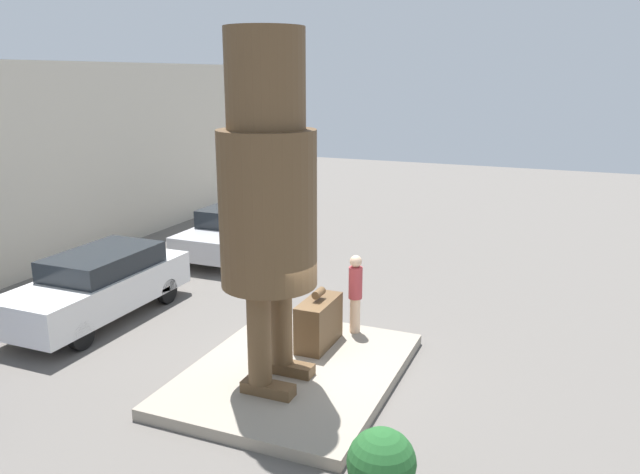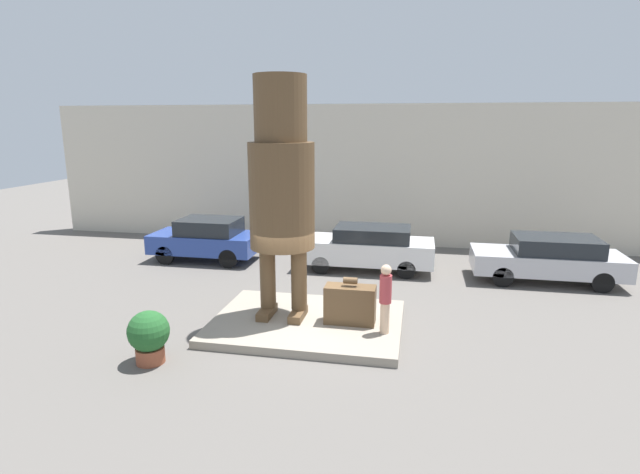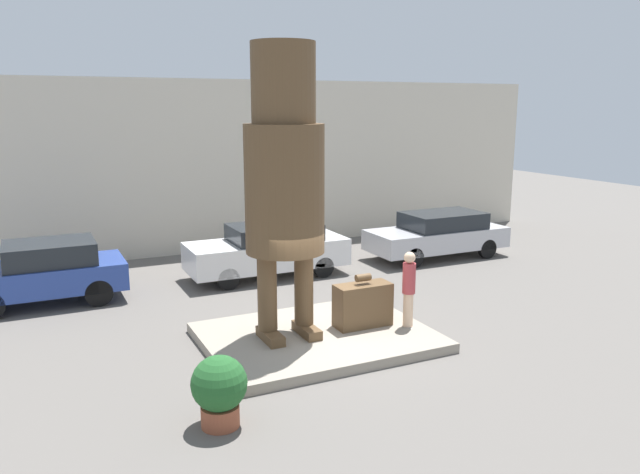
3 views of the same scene
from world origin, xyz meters
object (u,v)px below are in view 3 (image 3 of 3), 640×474
tourist (409,286)px  parked_car_blue (45,271)px  statue_figure (284,170)px  giant_suitcase (363,305)px  parked_car_silver (438,234)px  parked_car_white (269,249)px  planter_pot (219,388)px

tourist → parked_car_blue: 9.43m
statue_figure → giant_suitcase: bearing=-5.5°
giant_suitcase → tourist: 1.11m
parked_car_silver → statue_figure: bearing=33.6°
giant_suitcase → tourist: size_ratio=0.74×
parked_car_white → statue_figure: bearing=72.8°
parked_car_white → parked_car_silver: 6.06m
giant_suitcase → parked_car_blue: parked_car_blue is taller
statue_figure → parked_car_white: size_ratio=1.28×
parked_car_silver → planter_pot: bearing=38.2°
statue_figure → planter_pot: size_ratio=5.10×
giant_suitcase → parked_car_silver: parked_car_silver is taller
tourist → parked_car_silver: bearing=49.0°
parked_car_white → planter_pot: bearing=64.0°
planter_pot → statue_figure: bearing=50.2°
parked_car_blue → parked_car_silver: 12.25m
tourist → parked_car_blue: tourist is taller
parked_car_silver → planter_pot: parked_car_silver is taller
tourist → planter_pot: 5.46m
parked_car_white → parked_car_silver: size_ratio=1.00×
parked_car_white → parked_car_silver: (6.06, -0.21, -0.03)m
planter_pot → tourist: bearing=23.1°
tourist → statue_figure: bearing=166.8°
statue_figure → planter_pot: (-2.30, -2.76, -3.13)m
tourist → parked_car_blue: size_ratio=0.42×
tourist → parked_car_blue: bearing=140.2°
parked_car_silver → planter_pot: 12.74m
parked_car_white → planter_pot: parked_car_white is taller
parked_car_blue → giant_suitcase: bearing=138.6°
planter_pot → parked_car_white: bearing=64.0°
statue_figure → parked_car_silver: size_ratio=1.28×
statue_figure → parked_car_silver: (7.71, 5.12, -2.97)m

